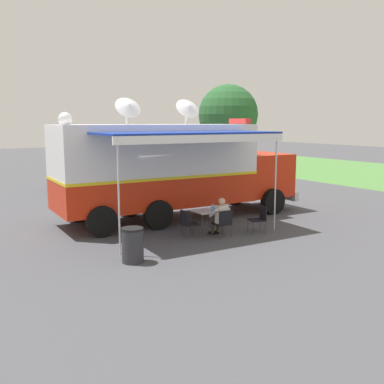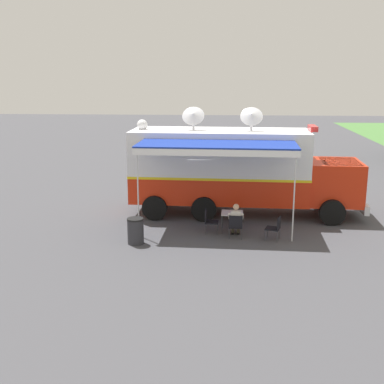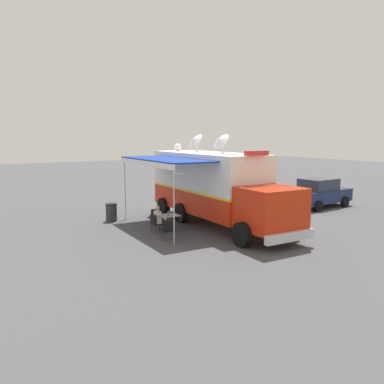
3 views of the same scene
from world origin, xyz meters
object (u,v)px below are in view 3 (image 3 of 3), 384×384
object	(u,v)px
seated_responder	(159,218)
folding_chair_beside_table	(157,217)
trash_bin	(111,212)
car_behind_truck	(319,193)
folding_chair_at_table	(156,222)
folding_chair_spare_by_truck	(169,228)
folding_table	(170,216)
water_bottle	(168,214)
command_truck	(216,186)

from	to	relation	value
seated_responder	folding_chair_beside_table	bearing A→B (deg)	-111.02
trash_bin	car_behind_truck	distance (m)	12.56
folding_chair_at_table	car_behind_truck	size ratio (longest dim) A/B	0.20
folding_chair_spare_by_truck	seated_responder	bearing A→B (deg)	-101.88
car_behind_truck	folding_chair_beside_table	bearing A→B (deg)	-2.69
folding_table	trash_bin	xyz separation A→B (m)	(1.57, -3.34, -0.22)
folding_chair_spare_by_truck	trash_bin	world-z (taller)	trash_bin
folding_chair_beside_table	trash_bin	xyz separation A→B (m)	(1.33, -2.49, -0.06)
water_bottle	car_behind_truck	xyz separation A→B (m)	(-10.78, -0.48, 0.05)
water_bottle	trash_bin	world-z (taller)	water_bottle
folding_chair_beside_table	trash_bin	world-z (taller)	trash_bin
folding_chair_at_table	trash_bin	world-z (taller)	trash_bin
command_truck	car_behind_truck	world-z (taller)	command_truck
command_truck	folding_chair_beside_table	xyz separation A→B (m)	(2.65, -1.08, -1.43)
trash_bin	car_behind_truck	size ratio (longest dim) A/B	0.21
command_truck	folding_chair_beside_table	distance (m)	3.20
water_bottle	command_truck	bearing A→B (deg)	178.10
folding_table	folding_chair_spare_by_truck	xyz separation A→B (m)	(0.90, 1.51, -0.16)
water_bottle	trash_bin	size ratio (longest dim) A/B	0.25
command_truck	water_bottle	size ratio (longest dim) A/B	42.72
folding_table	trash_bin	distance (m)	3.70
folding_chair_at_table	trash_bin	bearing A→B (deg)	-77.42
folding_chair_at_table	folding_chair_beside_table	size ratio (longest dim) A/B	1.00
command_truck	folding_chair_beside_table	world-z (taller)	command_truck
folding_table	water_bottle	distance (m)	0.27
command_truck	folding_chair_at_table	bearing A→B (deg)	-2.03
seated_responder	car_behind_truck	bearing A→B (deg)	-177.66
folding_table	seated_responder	distance (m)	0.62
command_truck	folding_chair_spare_by_truck	size ratio (longest dim) A/B	11.00
folding_chair_spare_by_truck	trash_bin	bearing A→B (deg)	-82.15
folding_chair_beside_table	trash_bin	size ratio (longest dim) A/B	0.96
command_truck	water_bottle	distance (m)	2.81
folding_chair_beside_table	folding_chair_spare_by_truck	distance (m)	2.45
seated_responder	folding_chair_at_table	bearing A→B (deg)	-1.97
water_bottle	folding_chair_beside_table	xyz separation A→B (m)	(0.07, -0.99, -0.32)
seated_responder	car_behind_truck	size ratio (longest dim) A/B	0.29
command_truck	folding_table	bearing A→B (deg)	-5.37
folding_chair_at_table	folding_table	bearing A→B (deg)	-172.00
command_truck	folding_chair_beside_table	bearing A→B (deg)	-22.10
folding_chair_beside_table	car_behind_truck	bearing A→B (deg)	177.31
folding_chair_spare_by_truck	folding_chair_at_table	bearing A→B (deg)	-94.23
folding_chair_spare_by_truck	car_behind_truck	bearing A→B (deg)	-170.89
folding_chair_beside_table	command_truck	bearing A→B (deg)	157.90
seated_responder	trash_bin	distance (m)	3.60
folding_table	car_behind_truck	world-z (taller)	car_behind_truck
folding_table	folding_chair_beside_table	distance (m)	0.90
water_bottle	folding_chair_spare_by_truck	xyz separation A→B (m)	(0.74, 1.37, -0.32)
folding_chair_spare_by_truck	seated_responder	xyz separation A→B (m)	(-0.29, -1.39, 0.14)
car_behind_truck	seated_responder	bearing A→B (deg)	2.34
car_behind_truck	water_bottle	bearing A→B (deg)	2.55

